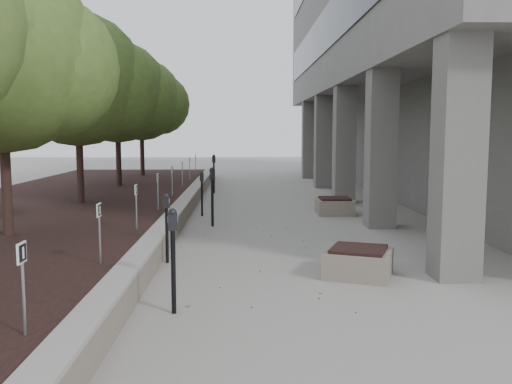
{
  "coord_description": "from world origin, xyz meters",
  "views": [
    {
      "loc": [
        -0.15,
        -7.95,
        2.45
      ],
      "look_at": [
        0.22,
        5.92,
        0.92
      ],
      "focal_mm": 38.65,
      "sensor_mm": 36.0,
      "label": 1
    }
  ],
  "objects": [
    {
      "name": "parking_sign_2",
      "position": [
        -2.35,
        0.5,
        0.88
      ],
      "size": [
        0.04,
        0.22,
        0.96
      ],
      "primitive_type": null,
      "color": "black",
      "rests_on": "planting_bed"
    },
    {
      "name": "parking_meter_5",
      "position": [
        -1.25,
        13.9,
        0.77
      ],
      "size": [
        0.16,
        0.12,
        1.54
      ],
      "primitive_type": null,
      "rotation": [
        0.0,
        0.0,
        0.09
      ],
      "color": "black",
      "rests_on": "ground"
    },
    {
      "name": "parking_sign_1",
      "position": [
        -2.35,
        -2.5,
        0.88
      ],
      "size": [
        0.04,
        0.22,
        0.96
      ],
      "primitive_type": null,
      "color": "black",
      "rests_on": "planting_bed"
    },
    {
      "name": "parking_sign_8",
      "position": [
        -2.35,
        18.5,
        0.88
      ],
      "size": [
        0.04,
        0.22,
        0.96
      ],
      "primitive_type": null,
      "color": "black",
      "rests_on": "planting_bed"
    },
    {
      "name": "parking_meter_3",
      "position": [
        -0.91,
        6.19,
        0.77
      ],
      "size": [
        0.18,
        0.16,
        1.54
      ],
      "primitive_type": null,
      "rotation": [
        0.0,
        0.0,
        0.37
      ],
      "color": "black",
      "rests_on": "ground"
    },
    {
      "name": "planter_front",
      "position": [
        1.84,
        1.18,
        0.25
      ],
      "size": [
        1.37,
        1.37,
        0.49
      ],
      "primitive_type": null,
      "rotation": [
        0.0,
        0.0,
        -0.37
      ],
      "color": "gray",
      "rests_on": "ground"
    },
    {
      "name": "berry_scatter",
      "position": [
        -0.1,
        5.0,
        0.01
      ],
      "size": [
        3.3,
        14.1,
        0.02
      ],
      "primitive_type": null,
      "color": "maroon",
      "rests_on": "ground"
    },
    {
      "name": "planter_back",
      "position": [
        2.62,
        8.24,
        0.25
      ],
      "size": [
        1.08,
        1.08,
        0.5
      ],
      "primitive_type": null,
      "rotation": [
        0.0,
        0.0,
        -0.01
      ],
      "color": "gray",
      "rests_on": "ground"
    },
    {
      "name": "parking_sign_6",
      "position": [
        -2.35,
        12.5,
        0.88
      ],
      "size": [
        0.04,
        0.22,
        0.96
      ],
      "primitive_type": null,
      "color": "black",
      "rests_on": "planting_bed"
    },
    {
      "name": "parking_sign_4",
      "position": [
        -2.35,
        6.5,
        0.88
      ],
      "size": [
        0.04,
        0.22,
        0.96
      ],
      "primitive_type": null,
      "color": "black",
      "rests_on": "planting_bed"
    },
    {
      "name": "crabapple_tree_4",
      "position": [
        -4.8,
        13.0,
        3.12
      ],
      "size": [
        4.6,
        4.0,
        5.44
      ],
      "primitive_type": null,
      "color": "#405E24",
      "rests_on": "planting_bed"
    },
    {
      "name": "parking_meter_4",
      "position": [
        -1.3,
        7.96,
        0.65
      ],
      "size": [
        0.13,
        0.1,
        1.3
      ],
      "primitive_type": null,
      "rotation": [
        0.0,
        0.0,
        -0.04
      ],
      "color": "black",
      "rests_on": "ground"
    },
    {
      "name": "parking_meter_2",
      "position": [
        -1.55,
        2.23,
        0.66
      ],
      "size": [
        0.13,
        0.1,
        1.31
      ],
      "primitive_type": null,
      "rotation": [
        0.0,
        0.0,
        -0.05
      ],
      "color": "black",
      "rests_on": "ground"
    },
    {
      "name": "crabapple_tree_5",
      "position": [
        -4.8,
        18.0,
        3.12
      ],
      "size": [
        4.6,
        4.0,
        5.44
      ],
      "primitive_type": null,
      "color": "#405E24",
      "rests_on": "planting_bed"
    },
    {
      "name": "planting_bed",
      "position": [
        -5.5,
        9.0,
        0.2
      ],
      "size": [
        7.0,
        26.0,
        0.4
      ],
      "primitive_type": "cube",
      "color": "black",
      "rests_on": "ground"
    },
    {
      "name": "ground",
      "position": [
        0.0,
        0.0,
        0.0
      ],
      "size": [
        90.0,
        90.0,
        0.0
      ],
      "primitive_type": "plane",
      "color": "gray",
      "rests_on": "ground"
    },
    {
      "name": "crabapple_tree_2",
      "position": [
        -4.8,
        3.0,
        3.12
      ],
      "size": [
        4.6,
        4.0,
        5.44
      ],
      "primitive_type": null,
      "color": "#405E24",
      "rests_on": "planting_bed"
    },
    {
      "name": "parking_sign_3",
      "position": [
        -2.35,
        3.5,
        0.88
      ],
      "size": [
        0.04,
        0.22,
        0.96
      ],
      "primitive_type": null,
      "color": "black",
      "rests_on": "planting_bed"
    },
    {
      "name": "parking_sign_7",
      "position": [
        -2.35,
        15.5,
        0.88
      ],
      "size": [
        0.04,
        0.22,
        0.96
      ],
      "primitive_type": null,
      "color": "black",
      "rests_on": "planting_bed"
    },
    {
      "name": "parking_sign_5",
      "position": [
        -2.35,
        9.5,
        0.88
      ],
      "size": [
        0.04,
        0.22,
        0.96
      ],
      "primitive_type": null,
      "color": "black",
      "rests_on": "planting_bed"
    },
    {
      "name": "crabapple_tree_3",
      "position": [
        -4.8,
        8.0,
        3.12
      ],
      "size": [
        4.6,
        4.0,
        5.44
      ],
      "primitive_type": null,
      "color": "#405E24",
      "rests_on": "planting_bed"
    },
    {
      "name": "parking_meter_1",
      "position": [
        -1.07,
        -0.68,
        0.72
      ],
      "size": [
        0.16,
        0.13,
        1.44
      ],
      "primitive_type": null,
      "rotation": [
        0.0,
        0.0,
        0.21
      ],
      "color": "black",
      "rests_on": "ground"
    },
    {
      "name": "retaining_wall",
      "position": [
        -1.82,
        9.0,
        0.25
      ],
      "size": [
        0.39,
        26.0,
        0.5
      ],
      "primitive_type": null,
      "color": "gray",
      "rests_on": "ground"
    }
  ]
}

